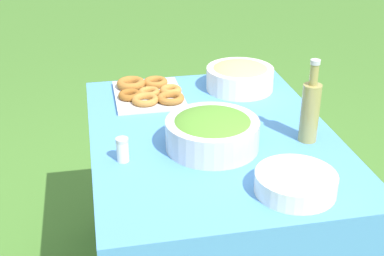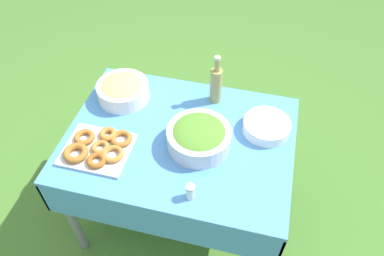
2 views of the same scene
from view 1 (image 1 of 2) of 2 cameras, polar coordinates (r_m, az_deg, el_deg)
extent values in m
cube|color=#4C8CD1|center=(1.92, 2.14, -0.81)|extent=(1.15, 0.86, 0.02)
cube|color=#4C8CD1|center=(1.93, -10.31, -5.14)|extent=(1.15, 0.01, 0.22)
cube|color=#4C8CD1|center=(2.10, 13.42, -2.69)|extent=(1.15, 0.01, 0.22)
cube|color=#4C8CD1|center=(2.47, -0.93, 2.62)|extent=(0.01, 0.86, 0.22)
cylinder|color=slate|center=(2.50, -9.05, -3.76)|extent=(0.05, 0.05, 0.71)
cylinder|color=slate|center=(2.62, 7.33, -2.17)|extent=(0.05, 0.05, 0.71)
cylinder|color=silver|center=(1.79, 2.17, -0.66)|extent=(0.31, 0.31, 0.10)
ellipsoid|color=#51892D|center=(1.77, 2.19, 0.37)|extent=(0.28, 0.28, 0.07)
cylinder|color=white|center=(2.28, 5.12, 5.28)|extent=(0.28, 0.28, 0.09)
ellipsoid|color=tan|center=(2.26, 5.15, 6.06)|extent=(0.25, 0.25, 0.07)
cube|color=silver|center=(2.21, -4.67, 3.52)|extent=(0.32, 0.27, 0.02)
torus|color=#B27533|center=(2.18, -4.60, 3.83)|extent=(0.11, 0.11, 0.03)
torus|color=#B27533|center=(2.11, -5.02, 3.02)|extent=(0.14, 0.14, 0.03)
torus|color=#A36628|center=(2.26, -6.52, 4.73)|extent=(0.15, 0.15, 0.03)
torus|color=#A36628|center=(2.28, -3.90, 4.91)|extent=(0.12, 0.12, 0.03)
torus|color=#B27533|center=(2.19, -2.30, 4.03)|extent=(0.13, 0.13, 0.03)
torus|color=#93561E|center=(2.16, -6.64, 3.52)|extent=(0.12, 0.12, 0.03)
torus|color=#A36628|center=(2.12, -2.29, 3.21)|extent=(0.15, 0.15, 0.03)
cylinder|color=white|center=(1.60, 10.92, -6.50)|extent=(0.24, 0.24, 0.01)
cylinder|color=white|center=(1.60, 10.96, -6.13)|extent=(0.24, 0.24, 0.01)
cylinder|color=white|center=(1.59, 10.99, -5.77)|extent=(0.24, 0.24, 0.01)
cylinder|color=white|center=(1.59, 11.03, -5.40)|extent=(0.24, 0.24, 0.01)
cylinder|color=white|center=(1.58, 11.07, -5.03)|extent=(0.24, 0.24, 0.01)
cylinder|color=#998E4C|center=(1.86, 12.46, 1.56)|extent=(0.06, 0.06, 0.21)
cylinder|color=#998E4C|center=(1.80, 12.89, 5.57)|extent=(0.03, 0.03, 0.07)
cylinder|color=#B7B7B7|center=(1.79, 13.03, 6.88)|extent=(0.03, 0.03, 0.02)
cylinder|color=white|center=(1.73, -7.40, -2.49)|extent=(0.04, 0.04, 0.07)
cylinder|color=silver|center=(1.71, -7.48, -1.29)|extent=(0.04, 0.04, 0.01)
camera|label=2|loc=(1.61, -54.07, 38.21)|focal=35.00mm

